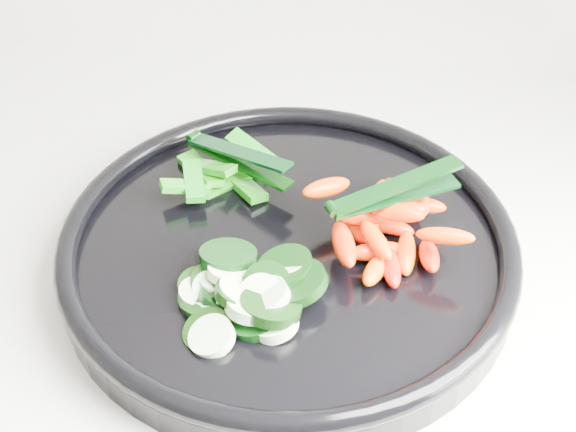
# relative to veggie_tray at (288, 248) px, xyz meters

# --- Properties ---
(veggie_tray) EXTENTS (0.43, 0.43, 0.04)m
(veggie_tray) POSITION_rel_veggie_tray_xyz_m (0.00, 0.00, 0.00)
(veggie_tray) COLOR black
(veggie_tray) RESTS_ON counter
(cucumber_pile) EXTENTS (0.13, 0.12, 0.04)m
(cucumber_pile) POSITION_rel_veggie_tray_xyz_m (-0.03, -0.07, 0.01)
(cucumber_pile) COLOR black
(cucumber_pile) RESTS_ON veggie_tray
(carrot_pile) EXTENTS (0.14, 0.15, 0.05)m
(carrot_pile) POSITION_rel_veggie_tray_xyz_m (0.08, 0.01, 0.02)
(carrot_pile) COLOR #E45700
(carrot_pile) RESTS_ON veggie_tray
(pepper_pile) EXTENTS (0.10, 0.10, 0.03)m
(pepper_pile) POSITION_rel_veggie_tray_xyz_m (-0.07, 0.07, 0.01)
(pepper_pile) COLOR #0A6D0E
(pepper_pile) RESTS_ON veggie_tray
(tong_carrot) EXTENTS (0.11, 0.07, 0.02)m
(tong_carrot) POSITION_rel_veggie_tray_xyz_m (0.08, 0.02, 0.05)
(tong_carrot) COLOR black
(tong_carrot) RESTS_ON carrot_pile
(tong_pepper) EXTENTS (0.11, 0.07, 0.02)m
(tong_pepper) POSITION_rel_veggie_tray_xyz_m (-0.06, 0.08, 0.03)
(tong_pepper) COLOR black
(tong_pepper) RESTS_ON pepper_pile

